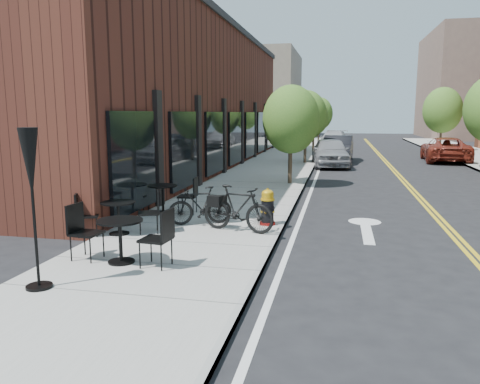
# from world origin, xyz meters

# --- Properties ---
(ground) EXTENTS (120.00, 120.00, 0.00)m
(ground) POSITION_xyz_m (0.00, 0.00, 0.00)
(ground) COLOR black
(ground) RESTS_ON ground
(sidewalk_near) EXTENTS (4.00, 70.00, 0.12)m
(sidewalk_near) POSITION_xyz_m (-2.00, 10.00, 0.06)
(sidewalk_near) COLOR #9E9B93
(sidewalk_near) RESTS_ON ground
(building_near) EXTENTS (5.00, 28.00, 7.00)m
(building_near) POSITION_xyz_m (-6.50, 14.00, 3.50)
(building_near) COLOR #451E16
(building_near) RESTS_ON ground
(bg_building_left) EXTENTS (8.00, 14.00, 10.00)m
(bg_building_left) POSITION_xyz_m (-8.00, 48.00, 5.00)
(bg_building_left) COLOR #726656
(bg_building_left) RESTS_ON ground
(bg_building_right) EXTENTS (10.00, 16.00, 12.00)m
(bg_building_right) POSITION_xyz_m (16.00, 50.00, 6.00)
(bg_building_right) COLOR brown
(bg_building_right) RESTS_ON ground
(tree_near_a) EXTENTS (2.20, 2.20, 3.81)m
(tree_near_a) POSITION_xyz_m (-0.60, 9.00, 2.60)
(tree_near_a) COLOR #382B1E
(tree_near_a) RESTS_ON sidewalk_near
(tree_near_b) EXTENTS (2.30, 2.30, 3.98)m
(tree_near_b) POSITION_xyz_m (-0.60, 17.00, 2.71)
(tree_near_b) COLOR #382B1E
(tree_near_b) RESTS_ON sidewalk_near
(tree_near_c) EXTENTS (2.10, 2.10, 3.67)m
(tree_near_c) POSITION_xyz_m (-0.60, 25.00, 2.53)
(tree_near_c) COLOR #382B1E
(tree_near_c) RESTS_ON sidewalk_near
(tree_near_d) EXTENTS (2.40, 2.40, 4.11)m
(tree_near_d) POSITION_xyz_m (-0.60, 33.00, 2.79)
(tree_near_d) COLOR #382B1E
(tree_near_d) RESTS_ON sidewalk_near
(tree_far_c) EXTENTS (2.80, 2.80, 4.62)m
(tree_far_c) POSITION_xyz_m (8.60, 28.00, 3.06)
(tree_far_c) COLOR #382B1E
(tree_far_c) RESTS_ON sidewalk_far
(fire_hydrant) EXTENTS (0.47, 0.47, 0.91)m
(fire_hydrant) POSITION_xyz_m (-0.41, 1.95, 0.55)
(fire_hydrant) COLOR maroon
(fire_hydrant) RESTS_ON sidewalk_near
(bicycle_left) EXTENTS (1.62, 1.06, 0.95)m
(bicycle_left) POSITION_xyz_m (-2.05, 1.62, 0.59)
(bicycle_left) COLOR black
(bicycle_left) RESTS_ON sidewalk_near
(bicycle_right) EXTENTS (1.88, 0.94, 1.09)m
(bicycle_right) POSITION_xyz_m (-0.98, 1.11, 0.66)
(bicycle_right) COLOR black
(bicycle_right) RESTS_ON sidewalk_near
(bistro_set_a) EXTENTS (1.83, 1.14, 0.97)m
(bistro_set_a) POSITION_xyz_m (-3.58, 0.31, 0.61)
(bistro_set_a) COLOR black
(bistro_set_a) RESTS_ON sidewalk_near
(bistro_set_b) EXTENTS (1.97, 0.92, 1.05)m
(bistro_set_b) POSITION_xyz_m (-2.60, -1.59, 0.65)
(bistro_set_b) COLOR black
(bistro_set_b) RESTS_ON sidewalk_near
(bistro_set_c) EXTENTS (1.90, 0.87, 1.01)m
(bistro_set_c) POSITION_xyz_m (-3.44, 2.69, 0.63)
(bistro_set_c) COLOR black
(bistro_set_c) RESTS_ON sidewalk_near
(patio_umbrella) EXTENTS (0.41, 0.41, 2.52)m
(patio_umbrella) POSITION_xyz_m (-3.30, -3.03, 1.93)
(patio_umbrella) COLOR black
(patio_umbrella) RESTS_ON sidewalk_near
(parked_car_a) EXTENTS (2.32, 4.73, 1.55)m
(parked_car_a) POSITION_xyz_m (0.80, 16.35, 0.78)
(parked_car_a) COLOR gray
(parked_car_a) RESTS_ON ground
(parked_car_b) EXTENTS (1.91, 4.76, 1.54)m
(parked_car_b) POSITION_xyz_m (1.17, 18.98, 0.77)
(parked_car_b) COLOR black
(parked_car_b) RESTS_ON ground
(parked_car_c) EXTENTS (2.56, 5.21, 1.46)m
(parked_car_c) POSITION_xyz_m (0.80, 29.30, 0.73)
(parked_car_c) COLOR #A8A9AD
(parked_car_c) RESTS_ON ground
(parked_car_far) EXTENTS (2.70, 5.32, 1.44)m
(parked_car_far) POSITION_xyz_m (7.40, 20.36, 0.72)
(parked_car_far) COLOR maroon
(parked_car_far) RESTS_ON ground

